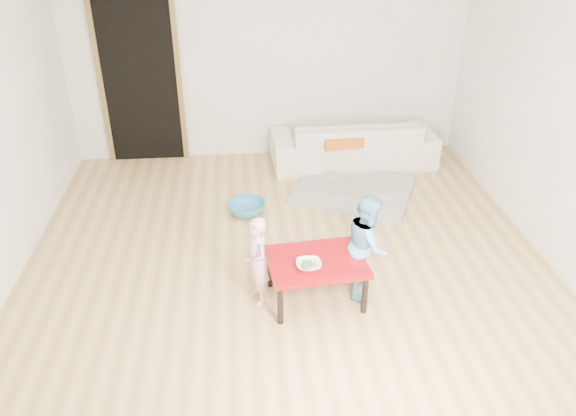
{
  "coord_description": "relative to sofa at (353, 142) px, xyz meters",
  "views": [
    {
      "loc": [
        -0.41,
        -4.53,
        3.11
      ],
      "look_at": [
        0.0,
        -0.2,
        0.65
      ],
      "focal_mm": 35.0,
      "sensor_mm": 36.0,
      "label": 1
    }
  ],
  "objects": [
    {
      "name": "broccoli",
      "position": [
        -0.94,
        -2.83,
        0.13
      ],
      "size": [
        0.12,
        0.12,
        0.06
      ],
      "primitive_type": null,
      "color": "#2D5919",
      "rests_on": "red_table"
    },
    {
      "name": "doorway",
      "position": [
        -2.65,
        0.43,
        0.72
      ],
      "size": [
        1.02,
        0.08,
        2.11
      ],
      "primitive_type": null,
      "color": "brown",
      "rests_on": "back_wall"
    },
    {
      "name": "sofa",
      "position": [
        0.0,
        0.0,
        0.0
      ],
      "size": [
        2.1,
        0.87,
        0.61
      ],
      "primitive_type": "imported",
      "rotation": [
        0.0,
        0.0,
        3.17
      ],
      "color": "silver",
      "rests_on": "floor"
    },
    {
      "name": "child_blue",
      "position": [
        -0.4,
        -2.64,
        0.17
      ],
      "size": [
        0.45,
        0.53,
        0.95
      ],
      "primitive_type": "imported",
      "rotation": [
        0.0,
        0.0,
        1.35
      ],
      "color": "#559FC6",
      "rests_on": "floor"
    },
    {
      "name": "bowl",
      "position": [
        -0.94,
        -2.83,
        0.13
      ],
      "size": [
        0.21,
        0.21,
        0.05
      ],
      "primitive_type": "imported",
      "color": "white",
      "rests_on": "red_table"
    },
    {
      "name": "basin",
      "position": [
        -1.41,
        -1.18,
        -0.24
      ],
      "size": [
        0.42,
        0.42,
        0.13
      ],
      "primitive_type": "imported",
      "color": "teal",
      "rests_on": "floor"
    },
    {
      "name": "cushion",
      "position": [
        -0.23,
        -0.25,
        0.16
      ],
      "size": [
        0.54,
        0.5,
        0.13
      ],
      "primitive_type": "cube",
      "rotation": [
        0.0,
        0.0,
        0.15
      ],
      "color": "#DA5C18",
      "rests_on": "sofa"
    },
    {
      "name": "child_pink",
      "position": [
        -1.36,
        -2.71,
        0.1
      ],
      "size": [
        0.29,
        0.35,
        0.81
      ],
      "primitive_type": "imported",
      "rotation": [
        0.0,
        0.0,
        -1.22
      ],
      "color": "pink",
      "rests_on": "floor"
    },
    {
      "name": "floor",
      "position": [
        -1.05,
        -2.05,
        -0.3
      ],
      "size": [
        5.0,
        5.0,
        0.01
      ],
      "primitive_type": "cube",
      "color": "#A98348",
      "rests_on": "ground"
    },
    {
      "name": "blanket",
      "position": [
        -0.14,
        -0.81,
        -0.27
      ],
      "size": [
        1.64,
        1.53,
        0.07
      ],
      "primitive_type": null,
      "rotation": [
        0.0,
        0.0,
        -0.43
      ],
      "color": "#A69F92",
      "rests_on": "floor"
    },
    {
      "name": "right_wall",
      "position": [
        1.45,
        -2.05,
        1.0
      ],
      "size": [
        0.02,
        5.0,
        2.6
      ],
      "primitive_type": "cube",
      "color": "white",
      "rests_on": "floor"
    },
    {
      "name": "back_wall",
      "position": [
        -1.05,
        0.45,
        1.0
      ],
      "size": [
        5.0,
        0.02,
        2.6
      ],
      "primitive_type": "cube",
      "color": "white",
      "rests_on": "floor"
    },
    {
      "name": "red_table",
      "position": [
        -0.86,
        -2.73,
        -0.1
      ],
      "size": [
        0.87,
        0.69,
        0.41
      ],
      "primitive_type": null,
      "rotation": [
        0.0,
        0.0,
        0.1
      ],
      "color": "#93080C",
      "rests_on": "floor"
    }
  ]
}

